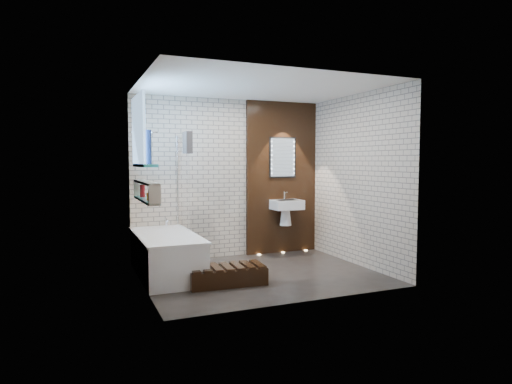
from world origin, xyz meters
name	(u,v)px	position (x,y,z in m)	size (l,w,h in m)	color
ground	(260,274)	(0.00, 0.00, 0.00)	(3.20, 3.20, 0.00)	black
room_shell	(260,182)	(0.00, 0.00, 1.30)	(3.24, 3.20, 2.60)	tan
walnut_panel	(282,178)	(0.95, 1.27, 1.30)	(1.30, 0.06, 2.60)	black
clerestory_window	(140,137)	(-1.57, 0.35, 1.90)	(0.18, 1.00, 0.94)	#7FADE0
display_niche	(146,191)	(-1.53, 0.15, 1.20)	(0.14, 1.30, 0.26)	teal
bathtub	(166,255)	(-1.22, 0.45, 0.29)	(0.79, 1.74, 0.70)	white
bath_screen	(183,182)	(-0.87, 0.89, 1.28)	(0.01, 0.78, 1.40)	white
towel	(187,143)	(-0.87, 0.60, 1.85)	(0.09, 0.24, 0.31)	#2A2321
shower_head	(153,133)	(-1.30, 0.95, 2.00)	(0.18, 0.18, 0.02)	silver
washbasin	(287,208)	(0.95, 1.07, 0.79)	(0.50, 0.36, 0.58)	white
led_mirror	(283,157)	(0.95, 1.23, 1.65)	(0.50, 0.02, 0.70)	black
walnut_step	(227,276)	(-0.60, -0.30, 0.11)	(0.99, 0.44, 0.22)	black
niche_bottles	(146,193)	(-1.53, 0.18, 1.17)	(0.07, 0.71, 0.17)	maroon
sill_vases	(146,153)	(-1.50, 0.28, 1.70)	(0.18, 0.35, 0.44)	white
floor_uplights	(283,252)	(0.95, 1.20, 0.01)	(0.96, 0.06, 0.01)	#FFD899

